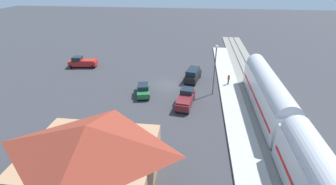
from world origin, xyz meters
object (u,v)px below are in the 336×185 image
Objects in this scene: station_building at (91,154)px; light_pole_near_platform at (215,64)px; passenger_train at (290,132)px; pedestrian_on_platform at (229,79)px; pickup_red at (82,62)px; sedan_green at (143,90)px; pickup_maroon at (186,98)px; suv_black at (193,75)px.

light_pole_near_platform is (-11.20, -19.25, 1.73)m from station_building.
passenger_train is 21.67× the size of pedestrian_on_platform.
passenger_train reaches higher than pickup_red.
pedestrian_on_platform is 28.49m from pickup_red.
pickup_maroon is (-6.62, 2.46, 0.15)m from sedan_green.
pickup_maroon is at bearing 148.25° from pickup_red.
passenger_train is 7.74× the size of sedan_green.
pickup_red is 0.72× the size of light_pole_near_platform.
passenger_train reaches higher than suv_black.
light_pole_near_platform is at bearing -171.77° from sedan_green.
sedan_green is at bearing 8.23° from light_pole_near_platform.
pickup_maroon is at bearing 48.13° from pedestrian_on_platform.
light_pole_near_platform is at bearing 160.04° from pickup_red.
pedestrian_on_platform is at bearing -159.49° from sedan_green.
station_building is at bearing 59.81° from light_pole_near_platform.
pedestrian_on_platform is at bearing 166.38° from suv_black.
pickup_red is 24.99m from pickup_maroon.
pickup_maroon reaches higher than sedan_green.
pickup_red is at bearing -36.17° from sedan_green.
suv_black is 8.89m from pickup_maroon.
light_pole_near_platform is (-10.60, -1.53, 4.00)m from sedan_green.
pickup_maroon is (6.66, 7.43, -0.25)m from pedestrian_on_platform.
light_pole_near_platform reaches higher than pickup_maroon.
suv_black is 0.93× the size of pickup_maroon.
passenger_train is 6.59× the size of pickup_maroon.
suv_black is at bearing -94.85° from pickup_maroon.
pickup_red is (32.03, -22.53, -1.83)m from passenger_train.
sedan_green is 11.43m from light_pole_near_platform.
pickup_maroon is at bearing 159.64° from sedan_green.
suv_black is (-7.97, -24.11, -2.00)m from station_building.
pickup_red is at bearing -31.75° from pickup_maroon.
passenger_train is 4.78× the size of light_pole_near_platform.
station_building is 17.87m from sedan_green.
station_building is 25.48m from suv_black.
station_building reaches higher than sedan_green.
suv_black reaches higher than pedestrian_on_platform.
pedestrian_on_platform is 0.31× the size of pickup_red.
station_building reaches higher than passenger_train.
passenger_train is 18.94m from station_building.
suv_black is (5.90, -1.43, -0.13)m from pedestrian_on_platform.
sedan_green is at bearing 40.94° from suv_black.
pickup_maroon is at bearing -41.04° from passenger_train.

